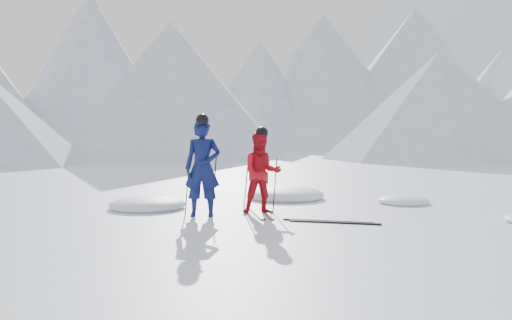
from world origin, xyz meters
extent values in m
plane|color=white|center=(0.00, 0.00, 0.00)|extent=(160.00, 160.00, 0.00)
cone|color=#B2BCD1|center=(-11.51, 40.48, 7.17)|extent=(23.96, 23.96, 14.35)
cone|color=#B2BCD1|center=(-5.08, 51.27, 5.96)|extent=(17.69, 17.69, 11.93)
cone|color=#B2BCD1|center=(4.51, 43.52, 5.42)|extent=(19.63, 19.63, 10.85)
cone|color=#B2BCD1|center=(11.74, 46.25, 7.07)|extent=(23.31, 23.31, 14.15)
cone|color=#B2BCD1|center=(21.49, 44.84, 7.44)|extent=(28.94, 28.94, 14.88)
cone|color=silver|center=(31.93, 45.34, 5.38)|extent=(24.45, 24.45, 10.76)
cone|color=#B2BCD1|center=(12.00, 20.00, 3.25)|extent=(14.00, 14.00, 6.50)
cone|color=#B2BCD1|center=(-4.00, 26.00, 4.50)|extent=(16.00, 16.00, 9.00)
imported|color=#0B1547|center=(-2.89, -0.01, 0.98)|extent=(0.78, 0.58, 1.95)
imported|color=#B80E19|center=(-1.67, 0.16, 0.85)|extent=(0.83, 0.65, 1.69)
cylinder|color=black|center=(-3.19, 0.14, 0.65)|extent=(0.13, 0.09, 1.30)
cylinder|color=black|center=(-2.64, 0.24, 0.65)|extent=(0.13, 0.08, 1.30)
cylinder|color=black|center=(-1.97, 0.41, 0.56)|extent=(0.11, 0.09, 1.13)
cylinder|color=black|center=(-1.37, 0.31, 0.56)|extent=(0.11, 0.08, 1.13)
cube|color=black|center=(-1.79, 0.16, 0.01)|extent=(0.14, 1.70, 0.03)
cube|color=black|center=(-1.55, 0.16, 0.01)|extent=(0.16, 1.70, 0.03)
cube|color=black|center=(-0.59, -1.01, 0.01)|extent=(1.59, 0.77, 0.03)
cube|color=black|center=(-0.49, -1.16, 0.01)|extent=(1.61, 0.72, 0.03)
ellipsoid|color=white|center=(-4.07, 1.28, 0.00)|extent=(1.69, 1.69, 0.37)
ellipsoid|color=white|center=(1.90, 1.30, 0.00)|extent=(1.21, 1.21, 0.27)
ellipsoid|color=white|center=(-0.70, 2.58, 0.00)|extent=(1.97, 1.97, 0.43)
camera|label=1|loc=(-3.29, -10.86, 1.72)|focal=38.00mm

